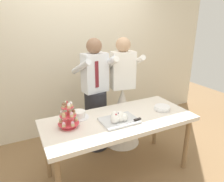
{
  "coord_description": "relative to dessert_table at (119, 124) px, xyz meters",
  "views": [
    {
      "loc": [
        -1.06,
        -1.93,
        1.89
      ],
      "look_at": [
        -0.02,
        0.15,
        1.07
      ],
      "focal_mm": 32.96,
      "sensor_mm": 36.0,
      "label": 1
    }
  ],
  "objects": [
    {
      "name": "main_cake_tray",
      "position": [
        -0.04,
        -0.07,
        0.12
      ],
      "size": [
        0.44,
        0.31,
        0.12
      ],
      "color": "silver",
      "rests_on": "dessert_table"
    },
    {
      "name": "rear_wall",
      "position": [
        0.0,
        1.4,
        0.75
      ],
      "size": [
        5.2,
        0.1,
        2.9
      ],
      "primitive_type": "cube",
      "color": "beige",
      "rests_on": "ground_plane"
    },
    {
      "name": "ground_plane",
      "position": [
        0.0,
        0.0,
        -0.7
      ],
      "size": [
        8.0,
        8.0,
        0.0
      ],
      "primitive_type": "plane",
      "color": "olive"
    },
    {
      "name": "cupcake_stand",
      "position": [
        -0.59,
        0.06,
        0.2
      ],
      "size": [
        0.23,
        0.23,
        0.31
      ],
      "color": "#D83F4C",
      "rests_on": "dessert_table"
    },
    {
      "name": "person_bride",
      "position": [
        0.38,
        0.6,
        -0.12
      ],
      "size": [
        0.56,
        0.56,
        1.66
      ],
      "color": "white",
      "rests_on": "ground_plane"
    },
    {
      "name": "plate_stack",
      "position": [
        0.61,
        -0.04,
        0.1
      ],
      "size": [
        0.2,
        0.2,
        0.05
      ],
      "color": "white",
      "rests_on": "dessert_table"
    },
    {
      "name": "round_cake",
      "position": [
        -0.42,
        0.23,
        0.11
      ],
      "size": [
        0.24,
        0.24,
        0.08
      ],
      "color": "white",
      "rests_on": "dessert_table"
    },
    {
      "name": "dessert_table",
      "position": [
        0.0,
        0.0,
        0.0
      ],
      "size": [
        1.8,
        0.8,
        0.78
      ],
      "color": "silver",
      "rests_on": "ground_plane"
    },
    {
      "name": "person_groom",
      "position": [
        -0.04,
        0.65,
        0.05
      ],
      "size": [
        0.51,
        0.54,
        1.66
      ],
      "color": "#232328",
      "rests_on": "ground_plane"
    }
  ]
}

